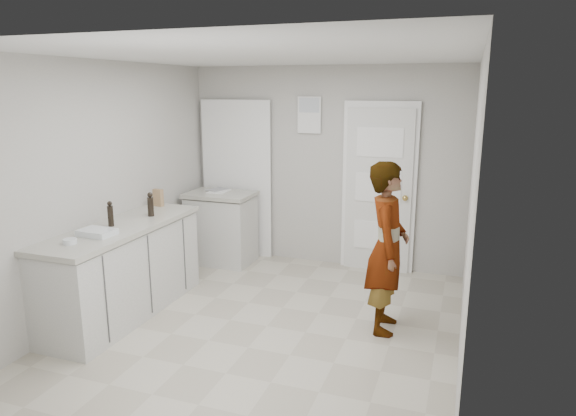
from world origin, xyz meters
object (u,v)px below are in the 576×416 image
at_px(person, 387,248).
at_px(cake_mix_box, 158,198).
at_px(oil_cruet_b, 110,214).
at_px(spice_jar, 152,211).
at_px(egg_bowl, 70,241).
at_px(baking_dish, 97,233).
at_px(oil_cruet_a, 151,205).

height_order(person, cake_mix_box, person).
xyz_separation_m(person, oil_cruet_b, (-2.57, -0.59, 0.24)).
relative_size(spice_jar, egg_bowl, 0.63).
relative_size(baking_dish, egg_bowl, 2.80).
height_order(oil_cruet_a, oil_cruet_b, oil_cruet_a).
bearing_deg(egg_bowl, cake_mix_box, 93.76).
xyz_separation_m(cake_mix_box, oil_cruet_a, (0.19, -0.43, 0.02)).
bearing_deg(baking_dish, spice_jar, 88.63).
height_order(cake_mix_box, spice_jar, cake_mix_box).
bearing_deg(oil_cruet_a, baking_dish, -93.54).
distance_m(person, cake_mix_box, 2.65).
bearing_deg(oil_cruet_a, spice_jar, 117.85).
bearing_deg(person, cake_mix_box, 77.97).
height_order(oil_cruet_a, baking_dish, oil_cruet_a).
height_order(spice_jar, baking_dish, spice_jar).
height_order(cake_mix_box, baking_dish, cake_mix_box).
relative_size(cake_mix_box, egg_bowl, 1.67).
relative_size(person, cake_mix_box, 8.30).
bearing_deg(person, spice_jar, 86.17).
xyz_separation_m(spice_jar, oil_cruet_a, (0.03, -0.05, 0.08)).
distance_m(oil_cruet_a, oil_cruet_b, 0.49).
bearing_deg(oil_cruet_b, cake_mix_box, 93.53).
relative_size(person, oil_cruet_b, 6.45).
xyz_separation_m(person, baking_dish, (-2.49, -0.90, 0.15)).
bearing_deg(spice_jar, person, 1.62).
bearing_deg(cake_mix_box, baking_dish, -73.10).
distance_m(spice_jar, baking_dish, 0.83).
height_order(person, spice_jar, person).
height_order(person, egg_bowl, person).
distance_m(spice_jar, oil_cruet_a, 0.10).
xyz_separation_m(spice_jar, oil_cruet_b, (-0.10, -0.52, 0.08)).
bearing_deg(oil_cruet_b, oil_cruet_a, 74.23).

